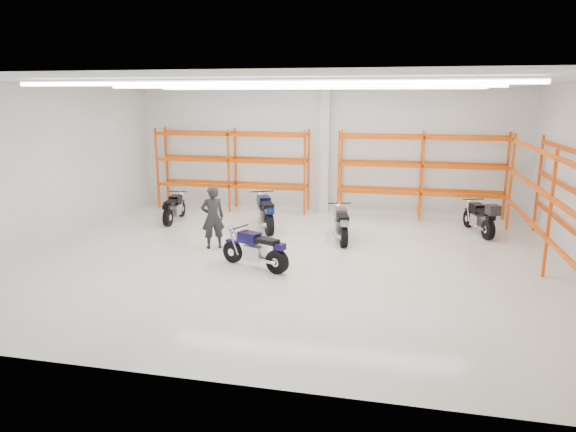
% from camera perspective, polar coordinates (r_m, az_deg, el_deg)
% --- Properties ---
extents(ground, '(14.00, 14.00, 0.00)m').
position_cam_1_polar(ground, '(13.43, 0.34, -4.84)').
color(ground, silver).
rests_on(ground, ground).
extents(room_shell, '(14.02, 12.02, 4.51)m').
position_cam_1_polar(room_shell, '(12.82, 0.38, 9.28)').
color(room_shell, silver).
rests_on(room_shell, ground).
extents(motorcycle_main, '(1.90, 0.99, 0.99)m').
position_cam_1_polar(motorcycle_main, '(12.62, -3.47, -3.86)').
color(motorcycle_main, black).
rests_on(motorcycle_main, ground).
extents(motorcycle_back_a, '(0.64, 1.94, 0.95)m').
position_cam_1_polar(motorcycle_back_a, '(17.70, -12.59, 0.78)').
color(motorcycle_back_a, black).
rests_on(motorcycle_back_a, ground).
extents(motorcycle_back_b, '(1.14, 2.16, 1.13)m').
position_cam_1_polar(motorcycle_back_b, '(16.29, -2.54, 0.33)').
color(motorcycle_back_b, black).
rests_on(motorcycle_back_b, ground).
extents(motorcycle_back_c, '(0.78, 2.06, 1.03)m').
position_cam_1_polar(motorcycle_back_c, '(15.07, 5.93, -0.99)').
color(motorcycle_back_c, black).
rests_on(motorcycle_back_c, ground).
extents(motorcycle_back_d, '(0.92, 2.08, 1.09)m').
position_cam_1_polar(motorcycle_back_d, '(16.71, 20.65, -0.23)').
color(motorcycle_back_d, black).
rests_on(motorcycle_back_d, ground).
extents(standing_man, '(0.77, 0.68, 1.76)m').
position_cam_1_polar(standing_man, '(14.35, -8.36, -0.15)').
color(standing_man, black).
rests_on(standing_man, ground).
extents(structural_column, '(0.32, 0.32, 4.50)m').
position_cam_1_polar(structural_column, '(18.60, 4.12, 7.29)').
color(structural_column, white).
rests_on(structural_column, ground).
extents(pallet_racking_back_left, '(5.67, 0.87, 3.00)m').
position_cam_1_polar(pallet_racking_back_left, '(19.11, -6.24, 6.01)').
color(pallet_racking_back_left, '#DC4100').
rests_on(pallet_racking_back_left, ground).
extents(pallet_racking_back_right, '(5.67, 0.87, 3.00)m').
position_cam_1_polar(pallet_racking_back_right, '(18.14, 14.67, 5.27)').
color(pallet_racking_back_right, '#DC4100').
rests_on(pallet_racking_back_right, ground).
extents(pallet_racking_side, '(0.87, 9.07, 3.00)m').
position_cam_1_polar(pallet_racking_side, '(13.27, 28.89, 1.36)').
color(pallet_racking_side, '#DC4100').
rests_on(pallet_racking_side, ground).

